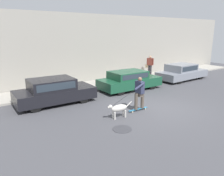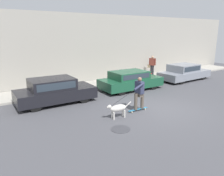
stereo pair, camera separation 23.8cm
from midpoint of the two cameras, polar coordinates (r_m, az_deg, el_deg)
The scene contains 11 objects.
ground_plane at distance 11.09m, azimuth 12.85°, elevation -5.32°, with size 36.00×36.00×0.00m, color #47474C.
back_wall at distance 16.40m, azimuth -5.59°, elevation 10.17°, with size 32.00×0.30×4.96m.
sidewalk_curb at distance 15.60m, azimuth -3.04°, elevation 0.99°, with size 30.00×2.36×0.12m.
parked_car_0 at distance 11.88m, azimuth -14.20°, elevation -0.78°, with size 4.11×1.89×1.34m.
parked_car_1 at distance 14.30m, azimuth 5.30°, elevation 1.98°, with size 4.19×1.87×1.24m.
parked_car_2 at distance 18.06m, azimuth 18.69°, elevation 3.85°, with size 4.48×1.94×1.26m.
dog at distance 9.55m, azimuth 2.26°, elevation -5.36°, with size 1.23×0.36×0.68m.
skateboarder at distance 10.38m, azimuth 7.75°, elevation -1.07°, with size 2.30×0.65×1.64m.
pedestrian_with_bag at distance 18.97m, azimuth 10.78°, elevation 6.10°, with size 0.39×0.70×1.62m.
manhole_cover at distance 8.66m, azimuth 3.06°, elevation -10.68°, with size 0.76×0.76×0.01m.
fire_hydrant at distance 16.56m, azimuth 10.41°, elevation 2.72°, with size 0.18×0.18×0.73m.
Camera 2 is at (-7.55, -7.20, 3.68)m, focal length 35.00 mm.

